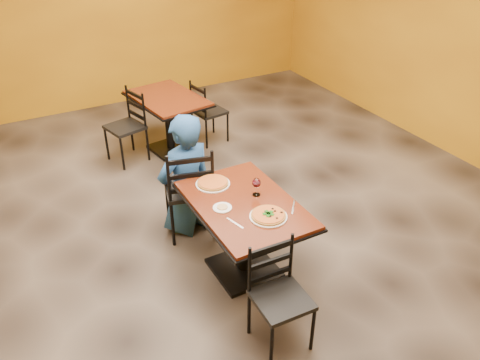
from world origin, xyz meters
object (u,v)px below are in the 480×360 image
chair_main_near (282,300)px  pizza_main (268,215)px  table_main (244,221)px  side_plate (222,208)px  chair_second_right (209,112)px  plate_main (268,217)px  table_second (168,111)px  diner (185,173)px  wine_glass (256,186)px  plate_far (213,184)px  chair_main_far (189,189)px  chair_second_left (125,128)px  pizza_far (213,182)px

chair_main_near → pizza_main: chair_main_near is taller
table_main → side_plate: size_ratio=7.69×
chair_second_right → plate_main: (-0.81, -2.83, 0.33)m
table_second → pizza_main: 2.85m
diner → side_plate: 0.88m
pizza_main → wine_glass: bearing=76.5°
table_second → chair_main_near: size_ratio=1.39×
table_main → plate_far: (-0.11, 0.39, 0.20)m
chair_main_near → diner: bearing=92.7°
chair_main_near → chair_main_far: (-0.02, 1.65, 0.07)m
chair_main_near → pizza_main: 0.70m
table_second → chair_main_near: (-0.46, -3.40, -0.12)m
table_second → pizza_main: size_ratio=4.24×
chair_main_far → chair_second_right: chair_main_far is taller
chair_main_far → pizza_main: 1.13m
plate_main → table_main: bearing=104.3°
chair_main_far → table_second: bearing=-90.8°
chair_main_far → chair_second_right: size_ratio=1.18×
chair_second_left → plate_far: bearing=-9.6°
diner → pizza_main: 1.20m
chair_second_right → side_plate: bearing=148.4°
pizza_far → side_plate: 0.39m
chair_main_near → plate_far: size_ratio=2.79×
chair_second_right → plate_far: (-0.99, -2.16, 0.33)m
chair_main_near → plate_far: chair_main_near is taller
chair_second_right → plate_main: 2.96m
side_plate → chair_second_right: bearing=66.9°
pizza_main → chair_second_left: bearing=97.1°
pizza_far → wine_glass: wine_glass is taller
table_main → diner: diner is taller
chair_main_far → pizza_far: 0.49m
chair_main_far → chair_main_near: bearing=105.3°
diner → chair_main_far: bearing=74.2°
chair_main_far → pizza_far: bearing=114.8°
chair_main_far → diner: diner is taller
chair_main_far → diner: size_ratio=0.80×
plate_far → plate_main: bearing=-75.2°
pizza_main → wine_glass: (0.08, 0.33, 0.07)m
chair_main_near → chair_second_right: size_ratio=1.02×
diner → side_plate: (-0.03, -0.88, 0.13)m
chair_second_left → chair_second_right: size_ratio=1.07×
table_main → chair_second_left: size_ratio=1.35×
table_main → pizza_far: 0.46m
chair_second_right → plate_far: 2.40m
diner → pizza_main: diner is taller
chair_main_near → side_plate: chair_main_near is taller
plate_far → side_plate: same height
side_plate → table_main: bearing=-4.9°
chair_main_near → chair_main_far: 1.65m
plate_far → table_second: bearing=79.4°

